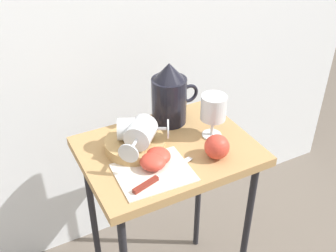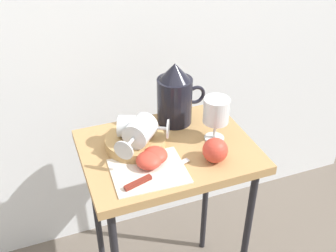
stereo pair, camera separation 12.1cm
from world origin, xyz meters
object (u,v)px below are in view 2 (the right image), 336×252
Objects in this scene: pitcher at (175,99)px; apple_half_right at (155,155)px; basket_tray at (135,142)px; knife at (148,178)px; wine_glass_tipped_far at (135,127)px; wine_glass_upright at (216,113)px; table at (168,169)px; wine_glass_tipped_near at (140,131)px; apple_half_left at (149,160)px; apple_whole at (215,150)px.

apple_half_right is (-0.14, -0.19, -0.06)m from pitcher.
basket_tray is 0.17m from knife.
knife is at bearing -94.71° from wine_glass_tipped_far.
wine_glass_upright reaches higher than basket_tray.
wine_glass_tipped_far reaches higher than table.
wine_glass_tipped_near reaches higher than wine_glass_tipped_far.
pitcher reaches higher than apple_half_left.
apple_whole is at bearing -38.39° from wine_glass_tipped_far.
table is at bearing 134.17° from apple_whole.
pitcher reaches higher than knife.
wine_glass_tipped_near is at bearing 81.95° from knife.
apple_whole is at bearing -36.82° from basket_tray.
table is at bearing 49.99° from knife.
basket_tray is at bearing 103.53° from wine_glass_tipped_near.
pitcher is 1.00× the size of knife.
pitcher is 2.85× the size of apple_half_right.
apple_half_right is 0.18m from apple_whole.
pitcher is 1.37× the size of wine_glass_tipped_near.
wine_glass_tipped_far is 0.11m from apple_half_right.
wine_glass_upright is at bearing -4.28° from wine_glass_tipped_near.
wine_glass_tipped_far is 2.18× the size of apple_whole.
apple_half_left is (-0.24, -0.06, -0.07)m from wine_glass_upright.
table is at bearing 177.02° from wine_glass_upright.
basket_tray is 1.14× the size of wine_glass_tipped_far.
apple_half_right is at bearing -73.71° from wine_glass_tipped_far.
basket_tray is at bearing 156.84° from table.
basket_tray is 2.47× the size of apple_half_left.
apple_whole reaches higher than basket_tray.
pitcher is (0.17, 0.09, 0.07)m from basket_tray.
pitcher is at bearing 27.66° from wine_glass_tipped_far.
wine_glass_upright is at bearing -12.57° from wine_glass_tipped_far.
wine_glass_tipped_near reaches higher than basket_tray.
apple_half_right is (0.03, -0.10, -0.04)m from wine_glass_tipped_far.
basket_tray is at bearing -150.81° from pitcher.
wine_glass_upright is at bearing 64.39° from apple_whole.
pitcher is at bearing 97.55° from apple_whole.
apple_whole reaches higher than table.
wine_glass_tipped_far is at bearing 106.29° from apple_half_right.
table is at bearing 39.56° from apple_half_left.
apple_half_left reaches higher than basket_tray.
wine_glass_tipped_far is 0.18m from knife.
apple_half_left is 0.35× the size of knife.
apple_whole is at bearing -45.83° from table.
wine_glass_upright is 0.30m from knife.
wine_glass_tipped_near is at bearing 110.95° from apple_half_right.
wine_glass_tipped_near is 0.73× the size of knife.
wine_glass_tipped_far is at bearing 85.29° from knife.
table is at bearing 41.47° from apple_half_right.
wine_glass_tipped_far is at bearing 97.64° from wine_glass_tipped_near.
knife is at bearing -121.64° from apple_half_right.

